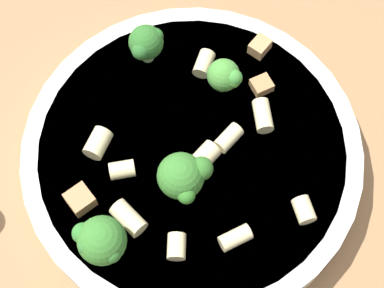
% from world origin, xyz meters
% --- Properties ---
extents(ground_plane, '(2.00, 2.00, 0.00)m').
position_xyz_m(ground_plane, '(0.00, 0.00, 0.00)').
color(ground_plane, '#936D47').
extents(pasta_bowl, '(0.29, 0.29, 0.04)m').
position_xyz_m(pasta_bowl, '(0.00, 0.00, 0.02)').
color(pasta_bowl, silver).
rests_on(pasta_bowl, ground_plane).
extents(broccoli_floret_0, '(0.03, 0.03, 0.04)m').
position_xyz_m(broccoli_floret_0, '(0.08, 0.06, 0.06)').
color(broccoli_floret_0, '#9EC175').
rests_on(broccoli_floret_0, pasta_bowl).
extents(broccoli_floret_1, '(0.04, 0.04, 0.05)m').
position_xyz_m(broccoli_floret_1, '(-0.10, 0.05, 0.06)').
color(broccoli_floret_1, '#84AD60').
rests_on(broccoli_floret_1, pasta_bowl).
extents(broccoli_floret_2, '(0.03, 0.03, 0.04)m').
position_xyz_m(broccoli_floret_2, '(0.06, -0.01, 0.06)').
color(broccoli_floret_2, '#9EC175').
rests_on(broccoli_floret_2, pasta_bowl).
extents(broccoli_floret_3, '(0.04, 0.04, 0.05)m').
position_xyz_m(broccoli_floret_3, '(-0.04, -0.01, 0.06)').
color(broccoli_floret_3, '#9EC175').
rests_on(broccoli_floret_3, pasta_bowl).
extents(rigatoni_0, '(0.03, 0.02, 0.02)m').
position_xyz_m(rigatoni_0, '(-0.02, 0.08, 0.05)').
color(rigatoni_0, beige).
rests_on(rigatoni_0, pasta_bowl).
extents(rigatoni_1, '(0.02, 0.03, 0.01)m').
position_xyz_m(rigatoni_1, '(-0.04, 0.05, 0.04)').
color(rigatoni_1, beige).
rests_on(rigatoni_1, pasta_bowl).
extents(rigatoni_2, '(0.03, 0.02, 0.01)m').
position_xyz_m(rigatoni_2, '(0.04, -0.05, 0.04)').
color(rigatoni_2, beige).
rests_on(rigatoni_2, pasta_bowl).
extents(rigatoni_3, '(0.03, 0.03, 0.01)m').
position_xyz_m(rigatoni_3, '(-0.07, -0.05, 0.04)').
color(rigatoni_3, beige).
rests_on(rigatoni_3, pasta_bowl).
extents(rigatoni_4, '(0.02, 0.02, 0.01)m').
position_xyz_m(rigatoni_4, '(0.08, 0.01, 0.04)').
color(rigatoni_4, beige).
rests_on(rigatoni_4, pasta_bowl).
extents(rigatoni_5, '(0.03, 0.02, 0.01)m').
position_xyz_m(rigatoni_5, '(0.01, -0.03, 0.04)').
color(rigatoni_5, beige).
rests_on(rigatoni_5, pasta_bowl).
extents(rigatoni_6, '(0.03, 0.03, 0.02)m').
position_xyz_m(rigatoni_6, '(-0.01, -0.01, 0.05)').
color(rigatoni_6, beige).
rests_on(rigatoni_6, pasta_bowl).
extents(rigatoni_7, '(0.03, 0.02, 0.02)m').
position_xyz_m(rigatoni_7, '(-0.03, -0.10, 0.04)').
color(rigatoni_7, beige).
rests_on(rigatoni_7, pasta_bowl).
extents(rigatoni_8, '(0.03, 0.03, 0.02)m').
position_xyz_m(rigatoni_8, '(-0.08, 0.03, 0.04)').
color(rigatoni_8, beige).
rests_on(rigatoni_8, pasta_bowl).
extents(rigatoni_9, '(0.02, 0.02, 0.01)m').
position_xyz_m(rigatoni_9, '(-0.09, -0.01, 0.04)').
color(rigatoni_9, beige).
rests_on(rigatoni_9, pasta_bowl).
extents(chicken_chunk_0, '(0.02, 0.02, 0.01)m').
position_xyz_m(chicken_chunk_0, '(0.07, -0.05, 0.04)').
color(chicken_chunk_0, '#A87A4C').
rests_on(chicken_chunk_0, pasta_bowl).
extents(chicken_chunk_1, '(0.03, 0.03, 0.01)m').
position_xyz_m(chicken_chunk_1, '(-0.07, 0.08, 0.04)').
color(chicken_chunk_1, '#A87A4C').
rests_on(chicken_chunk_1, pasta_bowl).
extents(chicken_chunk_2, '(0.02, 0.02, 0.01)m').
position_xyz_m(chicken_chunk_2, '(0.11, -0.04, 0.04)').
color(chicken_chunk_2, tan).
rests_on(chicken_chunk_2, pasta_bowl).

